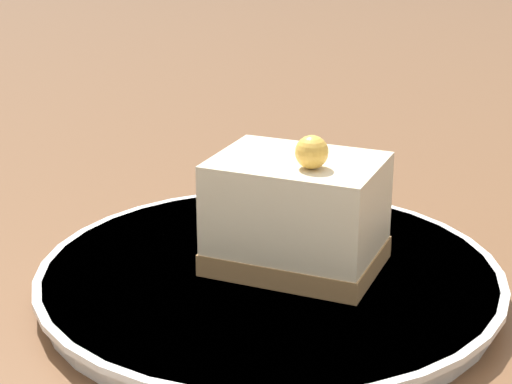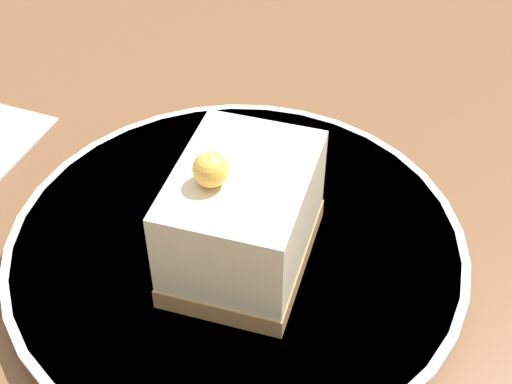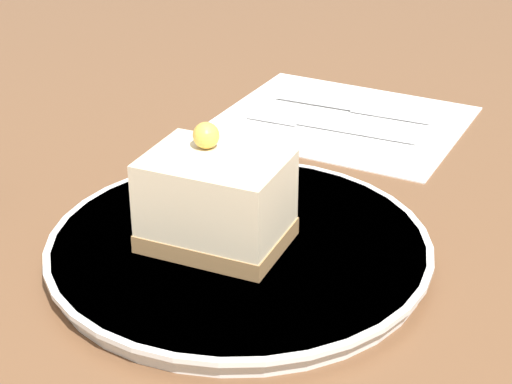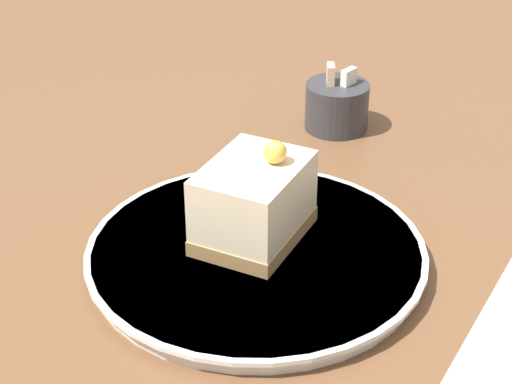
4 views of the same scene
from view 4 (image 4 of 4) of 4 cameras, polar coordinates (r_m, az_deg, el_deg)
name	(u,v)px [view 4 (image 4 of 4)]	position (r m, az deg, el deg)	size (l,w,h in m)	color
ground_plane	(281,250)	(0.76, 1.66, -3.89)	(4.00, 4.00, 0.00)	brown
plate	(256,255)	(0.73, 0.01, -4.20)	(0.29, 0.29, 0.02)	silver
cake_slice	(254,202)	(0.72, -0.14, -0.67)	(0.09, 0.11, 0.09)	#9E7547
sugar_bowl	(337,105)	(0.96, 5.41, 5.77)	(0.07, 0.07, 0.07)	#333338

